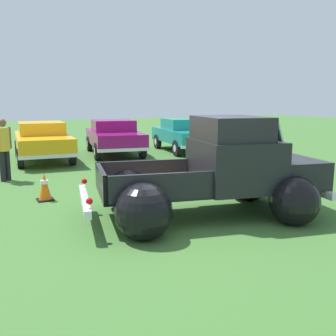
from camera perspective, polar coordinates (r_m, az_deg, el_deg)
The scene contains 7 objects.
ground_plane at distance 7.56m, azimuth 5.10°, elevation -7.05°, with size 80.00×80.00×0.00m, color #3D6B2D.
vintage_pickup_truck at distance 7.51m, azimuth 7.97°, elevation -1.26°, with size 4.92×3.51×1.96m.
show_car_0 at distance 15.06m, azimuth -18.31°, elevation 4.07°, with size 2.26×4.78×1.43m.
show_car_1 at distance 16.11m, azimuth -8.12°, elevation 4.83°, with size 2.71×4.73×1.43m.
show_car_2 at distance 16.94m, azimuth 2.38°, elevation 5.16°, with size 2.49×4.51×1.43m.
spectator_0 at distance 11.48m, azimuth -23.40°, elevation 3.09°, with size 0.48×0.47×1.74m.
lane_cone_0 at distance 9.00m, azimuth -17.98°, elevation -2.69°, with size 0.36×0.36×0.63m.
Camera 1 is at (-3.93, -6.06, 2.21)m, focal length 40.72 mm.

